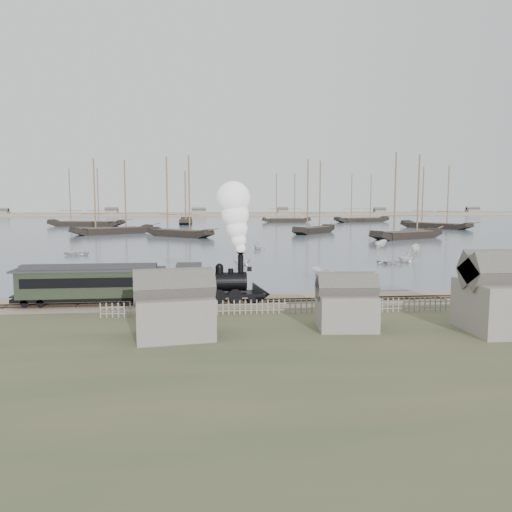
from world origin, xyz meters
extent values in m
plane|color=tan|center=(0.00, 0.00, 0.00)|extent=(600.00, 600.00, 0.00)
cube|color=#4C626C|center=(0.00, 170.00, 0.03)|extent=(600.00, 336.00, 0.06)
cube|color=#31231B|center=(0.00, -2.50, 0.10)|extent=(120.00, 0.08, 0.12)
cube|color=#31231B|center=(0.00, -1.50, 0.10)|extent=(120.00, 0.08, 0.12)
cube|color=#392D24|center=(0.00, -2.00, 0.03)|extent=(120.00, 1.80, 0.06)
cube|color=gray|center=(0.00, 250.00, 0.00)|extent=(500.00, 20.00, 1.80)
cube|color=black|center=(-6.41, -2.00, 0.77)|extent=(7.56, 2.22, 0.28)
cylinder|color=black|center=(-6.85, -2.00, 1.88)|extent=(4.67, 1.67, 1.67)
cube|color=black|center=(-9.29, -2.00, 2.10)|extent=(2.00, 2.44, 2.56)
cube|color=#2E2E30|center=(-9.29, -2.00, 3.44)|extent=(2.22, 2.67, 0.13)
cylinder|color=black|center=(-4.74, -2.00, 3.38)|extent=(0.49, 0.49, 1.78)
sphere|color=black|center=(-6.63, -2.00, 3.18)|extent=(0.71, 0.71, 0.71)
cone|color=black|center=(-2.85, -2.00, 0.66)|extent=(1.56, 2.22, 2.22)
cube|color=black|center=(-3.96, -2.00, 2.99)|extent=(0.39, 0.39, 0.39)
cube|color=black|center=(-17.81, -2.00, 0.66)|extent=(12.78, 2.10, 0.32)
cube|color=black|center=(-17.81, -2.00, 1.94)|extent=(11.87, 2.28, 2.28)
cube|color=black|center=(-17.81, -3.16, 2.17)|extent=(10.96, 0.06, 0.82)
cube|color=black|center=(-17.81, -0.84, 2.17)|extent=(10.96, 0.06, 0.82)
cube|color=#2E2E30|center=(-17.81, -2.00, 3.13)|extent=(12.78, 2.47, 0.16)
cube|color=#2E2E30|center=(-17.81, -2.00, 3.40)|extent=(11.41, 1.10, 0.41)
imported|color=white|center=(-9.27, 1.01, 0.42)|extent=(3.73, 4.60, 0.84)
imported|color=white|center=(-12.83, 9.18, 0.47)|extent=(4.79, 4.73, 0.81)
imported|color=white|center=(-2.62, 22.95, 0.78)|extent=(3.28, 3.47, 1.44)
imported|color=white|center=(5.50, 9.22, 0.76)|extent=(3.83, 2.80, 1.39)
imported|color=white|center=(18.20, 22.07, 0.40)|extent=(3.81, 4.05, 0.68)
imported|color=white|center=(21.50, 23.50, 0.86)|extent=(3.33, 3.62, 1.60)
imported|color=white|center=(28.17, 35.68, 0.81)|extent=(4.06, 3.36, 1.50)
imported|color=white|center=(-28.86, 38.40, 0.48)|extent=(2.94, 4.08, 0.84)
imported|color=white|center=(2.02, 44.93, 0.87)|extent=(3.75, 3.48, 1.62)
imported|color=white|center=(25.73, 45.75, 0.82)|extent=(3.82, 3.86, 1.52)
camera|label=1|loc=(-8.10, -45.84, 9.09)|focal=35.00mm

